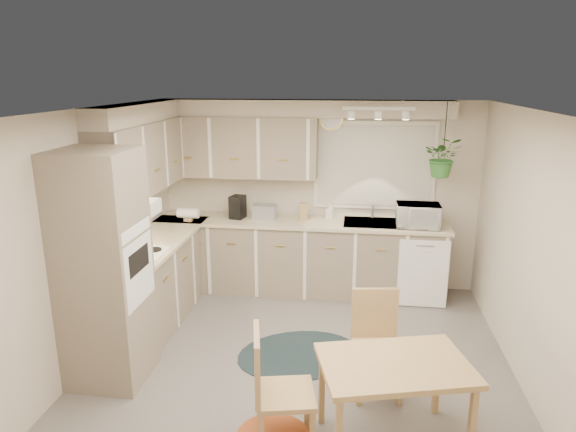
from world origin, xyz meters
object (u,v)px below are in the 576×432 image
object	(u,v)px
chair_back	(377,346)
braided_rug	(299,354)
dining_table	(392,403)
chair_left	(285,391)
microwave	(418,213)

from	to	relation	value
chair_back	braided_rug	world-z (taller)	chair_back
dining_table	braided_rug	size ratio (longest dim) A/B	0.87
chair_left	microwave	distance (m)	3.10
microwave	chair_left	bearing A→B (deg)	-112.82
dining_table	braided_rug	world-z (taller)	dining_table
chair_left	braided_rug	size ratio (longest dim) A/B	0.76
dining_table	microwave	bearing A→B (deg)	81.04
dining_table	chair_back	bearing A→B (deg)	98.77
dining_table	chair_back	world-z (taller)	chair_back
braided_rug	chair_back	bearing A→B (deg)	-36.38
dining_table	microwave	size ratio (longest dim) A/B	2.12
chair_back	microwave	xyz separation A→B (m)	(0.51, 2.02, 0.66)
dining_table	braided_rug	xyz separation A→B (m)	(-0.83, 1.15, -0.33)
chair_left	chair_back	bearing A→B (deg)	126.29
chair_back	braided_rug	xyz separation A→B (m)	(-0.73, 0.54, -0.45)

